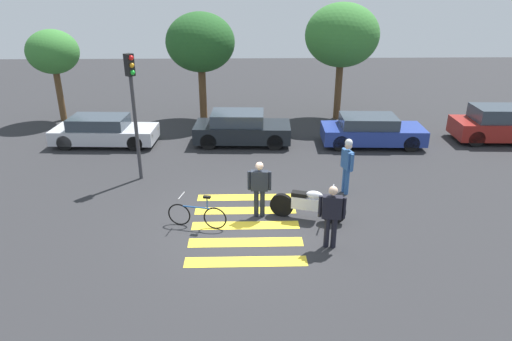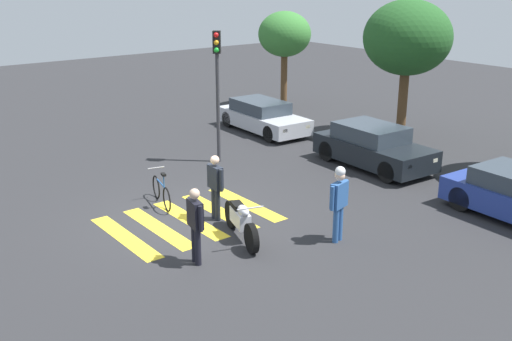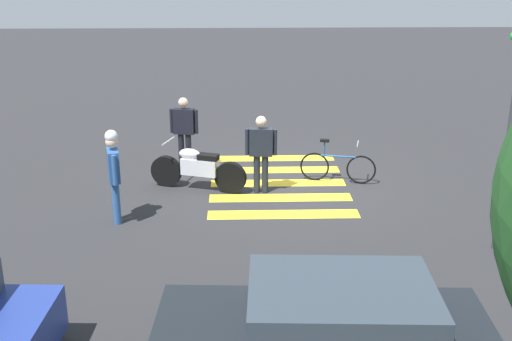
{
  "view_description": "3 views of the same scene",
  "coord_description": "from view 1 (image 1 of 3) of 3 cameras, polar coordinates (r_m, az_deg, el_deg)",
  "views": [
    {
      "loc": [
        0.01,
        -11.25,
        6.38
      ],
      "look_at": [
        0.34,
        1.59,
        1.02
      ],
      "focal_mm": 31.91,
      "sensor_mm": 36.0,
      "label": 1
    },
    {
      "loc": [
        12.38,
        -7.45,
        6.07
      ],
      "look_at": [
        0.65,
        1.65,
        1.16
      ],
      "focal_mm": 42.59,
      "sensor_mm": 36.0,
      "label": 2
    },
    {
      "loc": [
        0.88,
        13.44,
        5.0
      ],
      "look_at": [
        0.55,
        1.79,
        0.93
      ],
      "focal_mm": 44.59,
      "sensor_mm": 36.0,
      "label": 3
    }
  ],
  "objects": [
    {
      "name": "car_silver_sedan",
      "position": [
        20.08,
        -18.55,
        4.71
      ],
      "size": [
        4.29,
        1.86,
        1.21
      ],
      "color": "black",
      "rests_on": "ground_plane"
    },
    {
      "name": "street_tree_mid",
      "position": [
        22.25,
        -6.98,
        15.61
      ],
      "size": [
        3.23,
        3.23,
        5.1
      ],
      "color": "brown",
      "rests_on": "ground_plane"
    },
    {
      "name": "police_motorcycle",
      "position": [
        13.12,
        6.45,
        -4.24
      ],
      "size": [
        2.13,
        0.92,
        1.06
      ],
      "color": "black",
      "rests_on": "ground_plane"
    },
    {
      "name": "pedestrian_bystander",
      "position": [
        14.69,
        11.36,
        1.05
      ],
      "size": [
        0.32,
        0.67,
        1.85
      ],
      "color": "#2D5999",
      "rests_on": "ground_plane"
    },
    {
      "name": "car_blue_hatchback",
      "position": [
        19.58,
        14.26,
        4.84
      ],
      "size": [
        4.24,
        1.94,
        1.26
      ],
      "color": "black",
      "rests_on": "ground_plane"
    },
    {
      "name": "street_tree_far",
      "position": [
        22.59,
        10.73,
        16.28
      ],
      "size": [
        3.47,
        3.47,
        5.5
      ],
      "color": "brown",
      "rests_on": "ground_plane"
    },
    {
      "name": "officer_on_foot",
      "position": [
        12.98,
        0.43,
        -1.94
      ],
      "size": [
        0.68,
        0.24,
        1.7
      ],
      "color": "#1E232D",
      "rests_on": "ground_plane"
    },
    {
      "name": "crosswalk_stripes",
      "position": [
        12.93,
        -1.32,
        -6.88
      ],
      "size": [
        3.03,
        4.05,
        0.01
      ],
      "color": "yellow",
      "rests_on": "ground_plane"
    },
    {
      "name": "car_black_suv",
      "position": [
        19.17,
        -1.85,
        5.29
      ],
      "size": [
        4.07,
        1.96,
        1.36
      ],
      "color": "black",
      "rests_on": "ground_plane"
    },
    {
      "name": "leaning_bicycle",
      "position": [
        12.78,
        -7.38,
        -5.57
      ],
      "size": [
        1.67,
        0.55,
        0.99
      ],
      "color": "black",
      "rests_on": "ground_plane"
    },
    {
      "name": "car_maroon_wagon",
      "position": [
        22.08,
        28.38,
        5.05
      ],
      "size": [
        4.09,
        1.94,
        1.5
      ],
      "color": "black",
      "rests_on": "ground_plane"
    },
    {
      "name": "street_tree_near",
      "position": [
        23.95,
        -24.12,
        13.34
      ],
      "size": [
        2.4,
        2.4,
        4.34
      ],
      "color": "brown",
      "rests_on": "ground_plane"
    },
    {
      "name": "officer_by_motorcycle",
      "position": [
        11.64,
        9.47,
        -5.26
      ],
      "size": [
        0.68,
        0.28,
        1.72
      ],
      "color": "black",
      "rests_on": "ground_plane"
    },
    {
      "name": "traffic_light_pole",
      "position": [
        15.5,
        -15.15,
        8.8
      ],
      "size": [
        0.35,
        0.34,
        4.27
      ],
      "color": "#38383D",
      "rests_on": "ground_plane"
    },
    {
      "name": "ground_plane",
      "position": [
        12.93,
        -1.32,
        -6.9
      ],
      "size": [
        60.0,
        60.0,
        0.0
      ],
      "primitive_type": "plane",
      "color": "#2B2B2D"
    }
  ]
}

